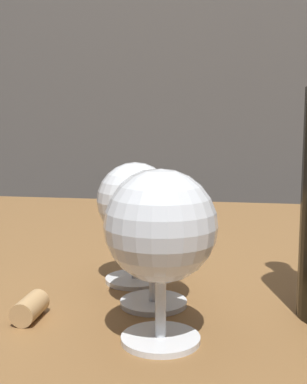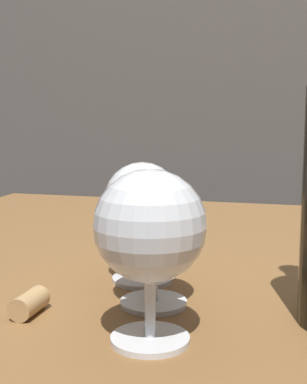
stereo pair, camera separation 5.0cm
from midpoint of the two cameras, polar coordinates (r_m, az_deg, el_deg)
dining_table at (r=0.76m, az=9.00°, el=-14.40°), size 1.11×0.85×0.76m
wine_glass_merlot at (r=0.42m, az=3.04°, el=-4.12°), size 0.09×0.09×0.14m
wine_glass_chardonnay at (r=0.51m, az=2.84°, el=-2.79°), size 0.09×0.09×0.13m
wine_glass_white at (r=0.58m, az=1.24°, el=-1.26°), size 0.08×0.08×0.13m
cork at (r=0.51m, az=-10.46°, el=-11.78°), size 0.02×0.04×0.02m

